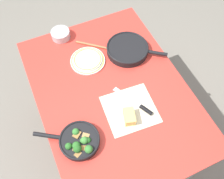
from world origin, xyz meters
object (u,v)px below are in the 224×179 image
(skillet_eggs, at_px, (128,49))
(grater_knife, at_px, (138,105))
(skillet_broccoli, at_px, (79,141))
(wooden_spoon, at_px, (106,48))
(prep_bowl_steel, at_px, (61,34))
(cheese_block, at_px, (129,117))
(dinner_plate_stack, at_px, (88,60))

(skillet_eggs, bearing_deg, grater_knife, -71.55)
(skillet_broccoli, bearing_deg, grater_knife, -136.61)
(wooden_spoon, distance_m, prep_bowl_steel, 0.35)
(cheese_block, bearing_deg, skillet_broccoli, 93.35)
(grater_knife, bearing_deg, dinner_plate_stack, -6.94)
(wooden_spoon, distance_m, dinner_plate_stack, 0.17)
(prep_bowl_steel, bearing_deg, skillet_eggs, -130.19)
(skillet_broccoli, xyz_separation_m, prep_bowl_steel, (0.80, -0.16, -0.00))
(cheese_block, relative_size, dinner_plate_stack, 0.47)
(cheese_block, bearing_deg, wooden_spoon, -9.49)
(dinner_plate_stack, bearing_deg, skillet_eggs, -97.12)
(skillet_eggs, xyz_separation_m, grater_knife, (-0.40, 0.13, -0.02))
(skillet_eggs, height_order, dinner_plate_stack, skillet_eggs)
(wooden_spoon, relative_size, cheese_block, 2.64)
(cheese_block, distance_m, dinner_plate_stack, 0.50)
(dinner_plate_stack, bearing_deg, grater_knife, -160.47)
(skillet_eggs, height_order, wooden_spoon, skillet_eggs)
(skillet_eggs, relative_size, dinner_plate_stack, 1.58)
(cheese_block, height_order, prep_bowl_steel, same)
(wooden_spoon, bearing_deg, skillet_broccoli, -86.26)
(dinner_plate_stack, bearing_deg, cheese_block, -172.27)
(cheese_block, distance_m, prep_bowl_steel, 0.80)
(skillet_eggs, bearing_deg, skillet_broccoli, -102.18)
(skillet_broccoli, distance_m, wooden_spoon, 0.70)
(cheese_block, xyz_separation_m, dinner_plate_stack, (0.49, 0.07, -0.01))
(skillet_eggs, distance_m, dinner_plate_stack, 0.29)
(wooden_spoon, bearing_deg, dinner_plate_stack, -122.89)
(wooden_spoon, distance_m, grater_knife, 0.49)
(skillet_eggs, relative_size, grater_knife, 1.38)
(skillet_eggs, height_order, grater_knife, skillet_eggs)
(dinner_plate_stack, relative_size, prep_bowl_steel, 1.78)
(grater_knife, xyz_separation_m, dinner_plate_stack, (0.44, 0.16, 0.00))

